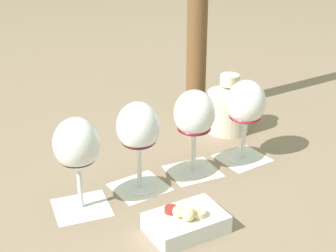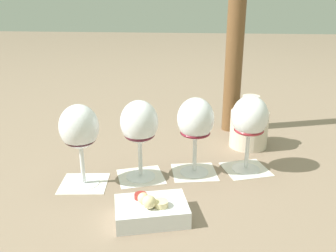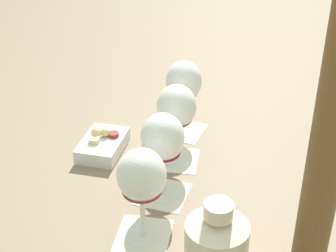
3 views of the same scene
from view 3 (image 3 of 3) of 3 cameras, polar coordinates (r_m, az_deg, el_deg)
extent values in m
plane|color=#7F6B56|center=(1.14, -0.05, -5.46)|extent=(8.00, 8.00, 0.00)
cube|color=silver|center=(0.99, -2.74, -12.00)|extent=(0.13, 0.13, 0.00)
cube|color=silver|center=(1.09, -0.57, -7.53)|extent=(0.12, 0.12, 0.00)
cube|color=silver|center=(1.19, 0.90, -3.74)|extent=(0.13, 0.13, 0.00)
cube|color=silver|center=(1.30, 1.68, -0.50)|extent=(0.12, 0.11, 0.00)
cylinder|color=white|center=(0.99, -2.75, -11.85)|extent=(0.07, 0.07, 0.01)
cylinder|color=white|center=(0.96, -2.82, -9.73)|extent=(0.01, 0.01, 0.09)
ellipsoid|color=white|center=(0.90, -2.95, -5.44)|extent=(0.09, 0.09, 0.10)
ellipsoid|color=maroon|center=(0.92, -2.90, -7.17)|extent=(0.07, 0.07, 0.02)
cylinder|color=white|center=(1.08, -0.57, -7.37)|extent=(0.07, 0.07, 0.01)
cylinder|color=white|center=(1.06, -0.58, -5.33)|extent=(0.01, 0.01, 0.09)
ellipsoid|color=white|center=(1.01, -0.60, -1.26)|extent=(0.09, 0.09, 0.10)
ellipsoid|color=maroon|center=(1.03, -0.59, -2.92)|extent=(0.07, 0.07, 0.02)
cylinder|color=white|center=(1.19, 0.90, -3.59)|extent=(0.07, 0.07, 0.01)
cylinder|color=white|center=(1.16, 0.92, -1.65)|extent=(0.01, 0.01, 0.09)
ellipsoid|color=white|center=(1.12, 0.96, 2.18)|extent=(0.09, 0.09, 0.10)
ellipsoid|color=#4F1726|center=(1.13, 0.95, 0.87)|extent=(0.07, 0.07, 0.03)
cylinder|color=white|center=(1.30, 1.68, -0.36)|extent=(0.07, 0.07, 0.01)
cylinder|color=white|center=(1.28, 1.71, 1.47)|extent=(0.01, 0.01, 0.09)
ellipsoid|color=white|center=(1.24, 1.77, 5.04)|extent=(0.09, 0.09, 0.10)
ellipsoid|color=black|center=(1.25, 1.76, 3.93)|extent=(0.07, 0.07, 0.04)
cylinder|color=beige|center=(0.89, 5.34, -13.54)|extent=(0.11, 0.11, 0.11)
cone|color=beige|center=(0.85, 5.54, -10.49)|extent=(0.11, 0.11, 0.02)
cylinder|color=beige|center=(0.83, 5.61, -9.30)|extent=(0.05, 0.05, 0.03)
cube|color=silver|center=(1.22, -7.23, -2.13)|extent=(0.16, 0.13, 0.03)
cylinder|color=beige|center=(1.20, -8.17, -1.54)|extent=(0.03, 0.03, 0.01)
sphere|color=beige|center=(1.22, -7.92, -0.70)|extent=(0.03, 0.03, 0.03)
sphere|color=beige|center=(1.22, -6.99, -0.66)|extent=(0.02, 0.02, 0.02)
cylinder|color=maroon|center=(1.22, -6.04, -0.94)|extent=(0.02, 0.02, 0.01)
camera|label=1|loc=(1.73, -26.06, 23.97)|focal=55.00mm
camera|label=2|loc=(1.44, -30.78, 15.59)|focal=38.00mm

